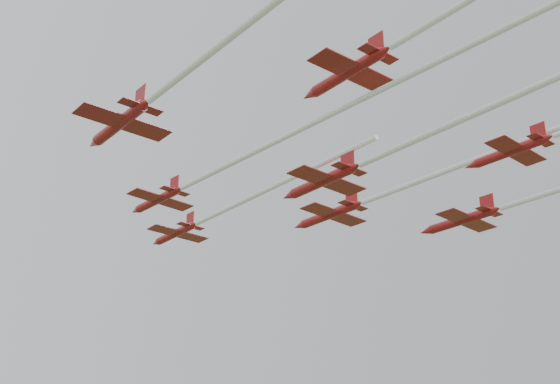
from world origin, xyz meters
TOP-DOWN VIEW (x-y plane):
  - jet_lead at (2.68, 16.52)m, footprint 8.37×42.96m
  - jet_row2_left at (-6.39, -1.85)m, footprint 7.97×58.97m
  - jet_row2_right at (16.97, -7.83)m, footprint 9.81×67.73m
  - jet_row3_left at (-20.19, -18.47)m, footprint 9.23×69.53m
  - jet_row3_mid at (2.90, -17.26)m, footprint 9.32×57.27m

SIDE VIEW (x-z plane):
  - jet_row3_mid at x=2.90m, z-range 53.01..55.80m
  - jet_row2_left at x=-6.39m, z-range 54.06..56.43m
  - jet_row3_left at x=-20.19m, z-range 53.94..56.71m
  - jet_lead at x=2.68m, z-range 55.38..57.90m
  - jet_row2_right at x=16.97m, z-range 56.51..59.43m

